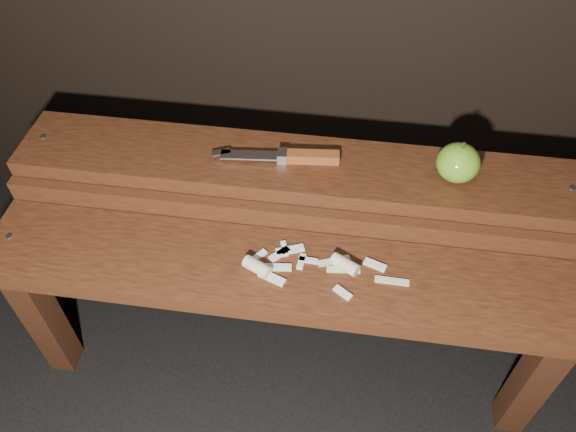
# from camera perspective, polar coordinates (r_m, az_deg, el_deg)

# --- Properties ---
(ground) EXTENTS (60.00, 60.00, 0.00)m
(ground) POSITION_cam_1_polar(r_m,az_deg,el_deg) (1.48, -0.34, -13.54)
(ground) COLOR black
(bench_front_tier) EXTENTS (1.20, 0.20, 0.42)m
(bench_front_tier) POSITION_cam_1_polar(r_m,az_deg,el_deg) (1.14, -0.87, -7.72)
(bench_front_tier) COLOR black
(bench_front_tier) RESTS_ON ground
(bench_rear_tier) EXTENTS (1.20, 0.21, 0.50)m
(bench_rear_tier) POSITION_cam_1_polar(r_m,az_deg,el_deg) (1.24, 0.69, 2.47)
(bench_rear_tier) COLOR black
(bench_rear_tier) RESTS_ON ground
(apple) EXTENTS (0.09, 0.09, 0.09)m
(apple) POSITION_cam_1_polar(r_m,az_deg,el_deg) (1.17, 16.90, 5.20)
(apple) COLOR #5C901D
(apple) RESTS_ON bench_rear_tier
(knife) EXTENTS (0.27, 0.05, 0.02)m
(knife) POSITION_cam_1_polar(r_m,az_deg,el_deg) (1.18, 0.87, 6.06)
(knife) COLOR brown
(knife) RESTS_ON bench_rear_tier
(apple_scraps) EXTENTS (0.32, 0.12, 0.03)m
(apple_scraps) POSITION_cam_1_polar(r_m,az_deg,el_deg) (1.09, 1.69, -5.04)
(apple_scraps) COLOR beige
(apple_scraps) RESTS_ON bench_front_tier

